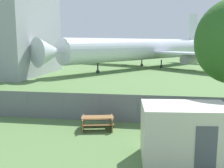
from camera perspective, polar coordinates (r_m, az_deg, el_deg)
name	(u,v)px	position (r m, az deg, el deg)	size (l,w,h in m)	color
perimeter_fence	(62,106)	(17.88, -10.84, -4.72)	(56.07, 0.07, 1.83)	slate
airplane	(147,49)	(53.43, 7.65, 7.48)	(35.36, 41.95, 11.98)	silver
portable_cabin	(185,133)	(11.95, 15.60, -10.27)	(3.91, 2.72, 2.48)	beige
picnic_bench_open_grass	(97,121)	(15.75, -3.18, -8.11)	(2.14, 1.76, 0.76)	brown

